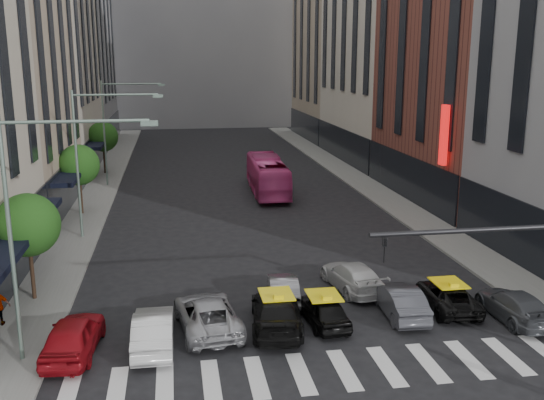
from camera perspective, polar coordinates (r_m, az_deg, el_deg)
name	(u,v)px	position (r m, az deg, el deg)	size (l,w,h in m)	color
ground	(339,393)	(21.47, 6.35, -17.62)	(160.00, 160.00, 0.00)	black
sidewalk_left	(94,201)	(49.33, -16.45, -0.12)	(3.00, 96.00, 0.15)	slate
sidewalk_right	(375,191)	(51.71, 9.71, 0.83)	(3.00, 96.00, 0.15)	slate
building_left_d	(74,26)	(83.64, -18.13, 15.32)	(8.00, 18.00, 30.00)	gray
building_right_b	(464,31)	(49.96, 17.65, 14.92)	(8.00, 18.00, 26.00)	brown
building_right_d	(334,36)	(85.69, 5.86, 15.15)	(8.00, 18.00, 28.00)	tan
building_far	(201,14)	(103.08, -6.75, 17.01)	(30.00, 10.00, 36.00)	gray
tree_near	(28,225)	(29.40, -22.00, -2.21)	(2.88, 2.88, 4.95)	black
tree_mid	(79,165)	(44.80, -17.72, 3.16)	(2.88, 2.88, 4.95)	black
tree_far	(103,137)	(60.51, -15.63, 5.76)	(2.88, 2.88, 4.95)	black
streetlamp_near	(36,206)	(22.81, -21.34, -0.57)	(5.38, 0.25, 9.00)	gray
streetlamp_mid	(92,144)	(38.35, -16.58, 5.05)	(5.38, 0.25, 9.00)	gray
streetlamp_far	(115,119)	(54.16, -14.57, 7.40)	(5.38, 0.25, 9.00)	gray
liberty_sign	(444,135)	(42.00, 15.89, 5.89)	(0.30, 0.70, 4.00)	red
car_red	(73,336)	(24.62, -18.20, -12.04)	(1.78, 4.41, 1.50)	maroon
car_white_front	(153,330)	(24.42, -11.11, -11.90)	(1.51, 4.34, 1.43)	silver
car_silver	(207,314)	(25.54, -6.10, -10.61)	(2.31, 5.01, 1.39)	#A3A4A9
taxi_left	(276,311)	(25.53, 0.42, -10.44)	(2.07, 5.08, 1.48)	black
taxi_center	(323,310)	(26.03, 4.87, -10.27)	(1.49, 3.71, 1.26)	black
car_grey_mid	(400,301)	(27.29, 11.95, -9.25)	(1.45, 4.16, 1.37)	#404148
taxi_right	(448,296)	(28.57, 16.20, -8.66)	(1.97, 4.28, 1.19)	black
car_grey_curb	(514,305)	(28.34, 21.84, -9.19)	(1.80, 4.42, 1.28)	#44474D
car_row2_left	(283,288)	(28.27, 1.04, -8.30)	(1.30, 3.74, 1.23)	gray
car_row2_right	(352,276)	(29.84, 7.56, -7.11)	(1.89, 4.66, 1.35)	#BCBCBC
bus	(267,175)	(50.30, -0.44, 2.33)	(2.52, 10.76, 3.00)	#D63E88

